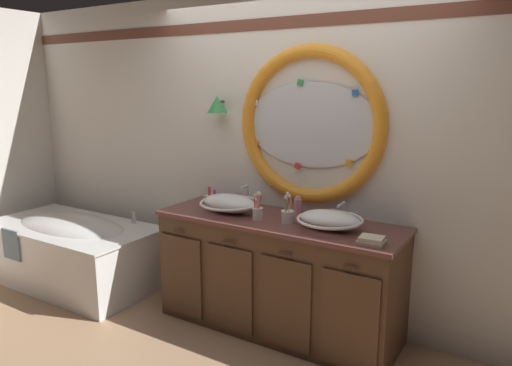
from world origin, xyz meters
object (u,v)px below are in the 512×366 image
(sink_basin_right, at_px, (330,220))
(folded_hand_towel, at_px, (372,240))
(toiletry_basket, at_px, (212,197))
(toothbrush_holder_left, at_px, (258,212))
(toothbrush_holder_right, at_px, (288,216))
(sink_basin_left, at_px, (230,203))
(soap_dispenser, at_px, (298,207))
(bathtub, at_px, (73,248))

(sink_basin_right, bearing_deg, folded_hand_towel, -24.45)
(sink_basin_right, xyz_separation_m, folded_hand_towel, (0.35, -0.16, -0.04))
(toiletry_basket, bearing_deg, toothbrush_holder_left, -25.05)
(toothbrush_holder_right, distance_m, folded_hand_towel, 0.68)
(sink_basin_left, bearing_deg, toiletry_basket, 146.98)
(toiletry_basket, bearing_deg, sink_basin_left, -33.02)
(toothbrush_holder_right, relative_size, folded_hand_towel, 1.40)
(sink_basin_left, relative_size, folded_hand_towel, 2.94)
(toiletry_basket, bearing_deg, sink_basin_right, -10.49)
(sink_basin_right, height_order, toothbrush_holder_left, toothbrush_holder_left)
(folded_hand_towel, bearing_deg, toothbrush_holder_left, 175.01)
(sink_basin_left, distance_m, folded_hand_towel, 1.21)
(toothbrush_holder_left, bearing_deg, soap_dispenser, 52.07)
(toothbrush_holder_left, relative_size, toiletry_basket, 1.80)
(bathtub, relative_size, soap_dispenser, 10.55)
(soap_dispenser, distance_m, folded_hand_towel, 0.77)
(sink_basin_right, bearing_deg, toothbrush_holder_right, -174.40)
(toothbrush_holder_left, distance_m, soap_dispenser, 0.33)
(sink_basin_left, bearing_deg, bathtub, -171.68)
(bathtub, xyz_separation_m, toothbrush_holder_left, (1.95, 0.16, 0.59))
(toothbrush_holder_left, xyz_separation_m, toiletry_basket, (-0.64, 0.30, -0.03))
(sink_basin_right, distance_m, soap_dispenser, 0.38)
(toothbrush_holder_left, relative_size, soap_dispenser, 1.38)
(bathtub, distance_m, toothbrush_holder_right, 2.26)
(folded_hand_towel, bearing_deg, sink_basin_right, 155.55)
(bathtub, bearing_deg, toothbrush_holder_right, 5.51)
(toothbrush_holder_right, height_order, folded_hand_towel, toothbrush_holder_right)
(soap_dispenser, height_order, toiletry_basket, soap_dispenser)
(bathtub, bearing_deg, folded_hand_towel, 1.63)
(bathtub, xyz_separation_m, folded_hand_towel, (2.84, 0.08, 0.56))
(soap_dispenser, bearing_deg, toiletry_basket, 177.03)
(bathtub, relative_size, sink_basin_left, 3.55)
(soap_dispenser, bearing_deg, toothbrush_holder_left, -127.93)
(sink_basin_right, height_order, toothbrush_holder_right, toothbrush_holder_right)
(sink_basin_left, bearing_deg, folded_hand_towel, -7.62)
(toothbrush_holder_right, distance_m, soap_dispenser, 0.21)
(folded_hand_towel, bearing_deg, soap_dispenser, 154.06)
(bathtub, distance_m, sink_basin_left, 1.77)
(sink_basin_right, distance_m, folded_hand_towel, 0.39)
(sink_basin_right, distance_m, toothbrush_holder_right, 0.32)
(bathtub, distance_m, toothbrush_holder_left, 2.05)
(toothbrush_holder_left, bearing_deg, sink_basin_left, 165.00)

